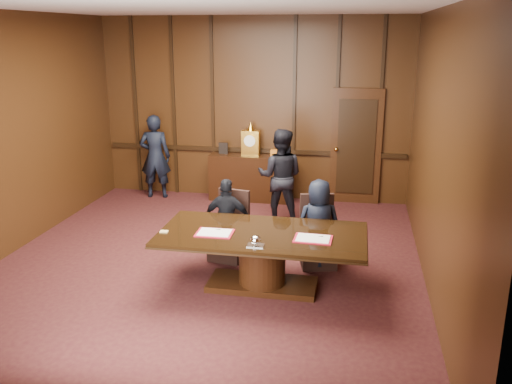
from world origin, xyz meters
TOP-DOWN VIEW (x-y plane):
  - room at (0.07, 0.14)m, footprint 7.00×7.04m
  - sideboard at (0.00, 3.26)m, footprint 1.60×0.45m
  - conference_table at (0.90, -0.50)m, footprint 2.62×1.32m
  - folder_left at (0.32, -0.64)m, footprint 0.47×0.34m
  - folder_right at (1.55, -0.61)m, footprint 0.47×0.35m
  - inkstand at (0.90, -0.95)m, footprint 0.20×0.14m
  - notepad at (-0.33, -0.71)m, footprint 0.10×0.08m
  - chair_left at (0.26, 0.38)m, footprint 0.57×0.57m
  - chair_right at (1.54, 0.38)m, footprint 0.58×0.58m
  - signatory_left at (0.25, 0.30)m, footprint 0.72×0.32m
  - signatory_right at (1.55, 0.30)m, footprint 0.70×0.55m
  - witness_left at (-1.90, 3.10)m, footprint 0.66×0.48m
  - witness_right at (0.75, 2.06)m, footprint 0.81×0.64m

SIDE VIEW (x-z plane):
  - chair_left at x=0.26m, z-range -0.20..0.79m
  - chair_right at x=1.54m, z-range -0.20..0.79m
  - sideboard at x=0.00m, z-range -0.28..1.26m
  - conference_table at x=0.90m, z-range 0.13..0.89m
  - signatory_left at x=0.25m, z-range 0.00..1.21m
  - signatory_right at x=1.55m, z-range 0.00..1.27m
  - notepad at x=-0.33m, z-range 0.76..0.77m
  - folder_left at x=0.32m, z-range 0.76..0.78m
  - folder_right at x=1.55m, z-range 0.76..0.78m
  - inkstand at x=0.90m, z-range 0.76..0.87m
  - witness_right at x=0.75m, z-range 0.00..1.64m
  - witness_left at x=-1.90m, z-range 0.00..1.66m
  - room at x=0.07m, z-range -0.03..3.47m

